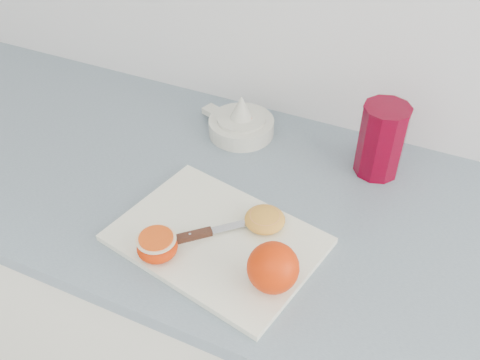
% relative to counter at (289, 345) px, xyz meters
% --- Properties ---
extents(counter, '(2.27, 0.64, 0.89)m').
position_rel_counter_xyz_m(counter, '(0.00, 0.00, 0.00)').
color(counter, white).
rests_on(counter, ground).
extents(cutting_board, '(0.39, 0.31, 0.01)m').
position_rel_counter_xyz_m(cutting_board, '(-0.11, -0.13, 0.45)').
color(cutting_board, white).
rests_on(cutting_board, counter).
extents(whole_orange, '(0.08, 0.08, 0.08)m').
position_rel_counter_xyz_m(whole_orange, '(0.02, -0.19, 0.50)').
color(whole_orange, '#EB3E07').
rests_on(whole_orange, cutting_board).
extents(half_orange, '(0.07, 0.07, 0.04)m').
position_rel_counter_xyz_m(half_orange, '(-0.18, -0.21, 0.48)').
color(half_orange, '#EB3E07').
rests_on(half_orange, cutting_board).
extents(squeezed_shell, '(0.07, 0.07, 0.03)m').
position_rel_counter_xyz_m(squeezed_shell, '(-0.05, -0.07, 0.47)').
color(squeezed_shell, gold).
rests_on(squeezed_shell, cutting_board).
extents(paring_knife, '(0.14, 0.14, 0.01)m').
position_rel_counter_xyz_m(paring_knife, '(-0.14, -0.15, 0.46)').
color(paring_knife, '#4F2819').
rests_on(paring_knife, cutting_board).
extents(citrus_juicer, '(0.18, 0.14, 0.10)m').
position_rel_counter_xyz_m(citrus_juicer, '(-0.21, 0.18, 0.47)').
color(citrus_juicer, white).
rests_on(citrus_juicer, counter).
extents(red_tumbler, '(0.09, 0.09, 0.15)m').
position_rel_counter_xyz_m(red_tumbler, '(0.09, 0.18, 0.51)').
color(red_tumbler, maroon).
rests_on(red_tumbler, counter).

